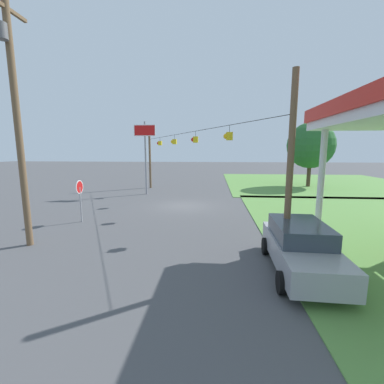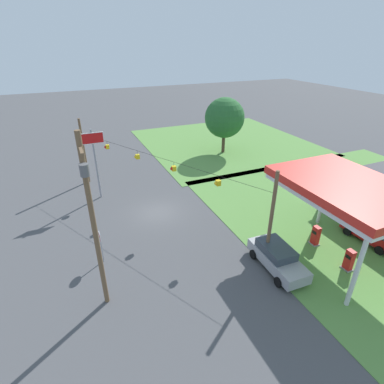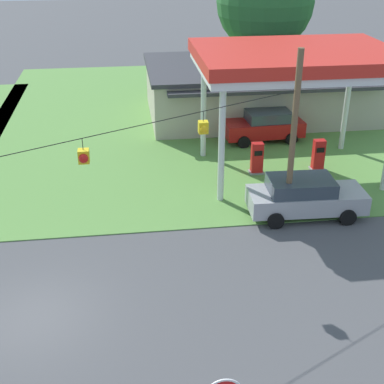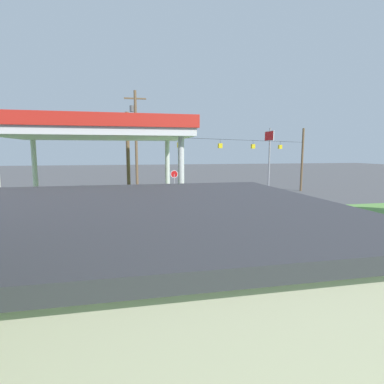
# 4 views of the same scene
# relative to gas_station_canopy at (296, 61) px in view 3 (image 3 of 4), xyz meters

# --- Properties ---
(ground_plane) EXTENTS (160.00, 160.00, 0.00)m
(ground_plane) POSITION_rel_gas_station_canopy_xyz_m (-10.97, -9.65, -5.48)
(ground_plane) COLOR #4C4C4F
(grass_verge_station_corner) EXTENTS (36.00, 28.00, 0.04)m
(grass_verge_station_corner) POSITION_rel_gas_station_canopy_xyz_m (2.00, 9.07, -5.46)
(grass_verge_station_corner) COLOR #5B8E42
(grass_verge_station_corner) RESTS_ON ground
(gas_station_canopy) EXTENTS (9.01, 6.50, 6.02)m
(gas_station_canopy) POSITION_rel_gas_station_canopy_xyz_m (0.00, 0.00, 0.00)
(gas_station_canopy) COLOR silver
(gas_station_canopy) RESTS_ON ground
(gas_station_store) EXTENTS (14.05, 8.84, 3.25)m
(gas_station_store) POSITION_rel_gas_station_canopy_xyz_m (0.73, 9.04, -3.84)
(gas_station_store) COLOR #B2A893
(gas_station_store) RESTS_ON ground
(fuel_pump_near) EXTENTS (0.71, 0.56, 1.60)m
(fuel_pump_near) POSITION_rel_gas_station_canopy_xyz_m (-1.55, -0.00, -4.72)
(fuel_pump_near) COLOR gray
(fuel_pump_near) RESTS_ON ground
(fuel_pump_far) EXTENTS (0.71, 0.56, 1.60)m
(fuel_pump_far) POSITION_rel_gas_station_canopy_xyz_m (1.55, -0.00, -4.72)
(fuel_pump_far) COLOR gray
(fuel_pump_far) RESTS_ON ground
(car_at_pumps_front) EXTENTS (4.88, 2.24, 1.70)m
(car_at_pumps_front) POSITION_rel_gas_station_canopy_xyz_m (-0.59, -4.37, -4.59)
(car_at_pumps_front) COLOR #9E9EA3
(car_at_pumps_front) RESTS_ON ground
(car_at_pumps_rear) EXTENTS (4.50, 2.30, 1.73)m
(car_at_pumps_rear) POSITION_rel_gas_station_canopy_xyz_m (-0.06, 4.38, -4.57)
(car_at_pumps_rear) COLOR #AD1414
(car_at_pumps_rear) RESTS_ON ground
(signal_span_gantry) EXTENTS (19.35, 10.24, 7.04)m
(signal_span_gantry) POSITION_rel_gas_station_canopy_xyz_m (-10.97, -9.66, -1.61)
(signal_span_gantry) COLOR brown
(signal_span_gantry) RESTS_ON ground
(tree_behind_station) EXTENTS (6.87, 6.87, 9.60)m
(tree_behind_station) POSITION_rel_gas_station_canopy_xyz_m (2.42, 15.06, 0.67)
(tree_behind_station) COLOR #4C3828
(tree_behind_station) RESTS_ON ground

